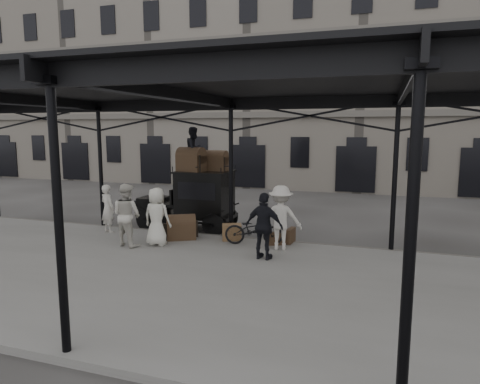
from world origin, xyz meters
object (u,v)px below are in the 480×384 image
(taxi, at_px, (197,197))
(porter_official, at_px, (264,226))
(bicycle, at_px, (254,230))
(steamer_trunk_roof_near, at_px, (191,161))
(steamer_trunk_platform, at_px, (181,229))
(porter_left, at_px, (108,209))

(taxi, height_order, porter_official, taxi)
(taxi, bearing_deg, porter_official, -42.55)
(bicycle, bearing_deg, steamer_trunk_roof_near, 48.76)
(steamer_trunk_platform, bearing_deg, porter_official, -51.54)
(porter_left, distance_m, steamer_trunk_platform, 2.80)
(taxi, relative_size, bicycle, 2.06)
(steamer_trunk_roof_near, bearing_deg, steamer_trunk_platform, -64.57)
(porter_left, bearing_deg, taxi, -122.41)
(porter_left, bearing_deg, bicycle, -158.48)
(taxi, xyz_separation_m, bicycle, (2.70, -1.79, -0.59))
(porter_official, distance_m, steamer_trunk_roof_near, 4.73)
(steamer_trunk_roof_near, xyz_separation_m, steamer_trunk_platform, (0.36, -1.63, -2.05))
(porter_official, bearing_deg, steamer_trunk_platform, -12.92)
(taxi, bearing_deg, steamer_trunk_platform, -81.48)
(taxi, bearing_deg, bicycle, -33.52)
(taxi, distance_m, porter_official, 4.60)
(bicycle, bearing_deg, porter_left, 78.57)
(porter_left, height_order, steamer_trunk_platform, porter_left)
(bicycle, height_order, steamer_trunk_platform, bicycle)
(porter_left, height_order, steamer_trunk_roof_near, steamer_trunk_roof_near)
(bicycle, distance_m, steamer_trunk_platform, 2.42)
(porter_official, bearing_deg, taxi, -33.87)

